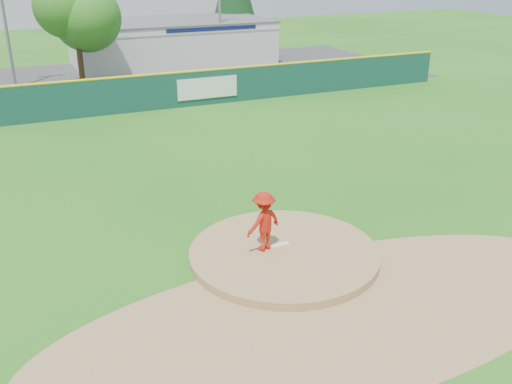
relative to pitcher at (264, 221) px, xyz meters
name	(u,v)px	position (x,y,z in m)	size (l,w,h in m)	color
ground	(284,257)	(0.52, -0.29, -1.14)	(120.00, 120.00, 0.00)	#286B19
pitchers_mound	(284,257)	(0.52, -0.29, -1.14)	(5.50, 5.50, 0.50)	#9E774C
pitching_rubber	(279,245)	(0.52, 0.01, -0.87)	(0.60, 0.15, 0.04)	white
infield_dirt_arc	(338,312)	(0.52, -3.29, -1.14)	(15.40, 15.40, 0.01)	#9E774C
parking_lot	(109,81)	(0.52, 26.71, -1.13)	(44.00, 16.00, 0.02)	#38383A
pitcher	(264,221)	(0.00, 0.00, 0.00)	(1.15, 0.66, 1.78)	red
van	(194,83)	(4.61, 20.45, -0.43)	(2.31, 5.00, 1.39)	white
pool_building_grp	(172,42)	(6.52, 31.71, 0.52)	(15.20, 8.20, 3.31)	silver
fence_banners	(53,102)	(-3.95, 17.63, -0.14)	(20.57, 0.04, 1.20)	#560C0D
outfield_fence	(138,92)	(0.52, 17.71, -0.05)	(40.00, 0.14, 2.07)	#133F38
deciduous_tree	(75,16)	(-1.48, 24.71, 3.41)	(5.60, 5.60, 7.36)	#382314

